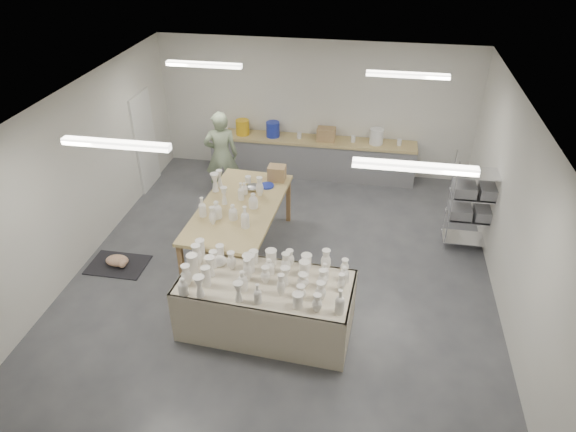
% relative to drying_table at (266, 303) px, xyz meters
% --- Properties ---
extents(room, '(8.00, 8.02, 3.00)m').
position_rel_drying_table_xyz_m(room, '(-0.10, 1.42, 1.57)').
color(room, '#424449').
rests_on(room, ground).
extents(back_counter, '(4.60, 0.60, 1.24)m').
position_rel_drying_table_xyz_m(back_counter, '(0.00, 5.02, 0.00)').
color(back_counter, tan).
rests_on(back_counter, ground).
extents(wire_shelf, '(0.88, 0.48, 1.80)m').
position_rel_drying_table_xyz_m(wire_shelf, '(3.21, 2.74, 0.43)').
color(wire_shelf, silver).
rests_on(wire_shelf, ground).
extents(drying_table, '(2.56, 1.33, 1.25)m').
position_rel_drying_table_xyz_m(drying_table, '(0.00, 0.00, 0.00)').
color(drying_table, olive).
rests_on(drying_table, ground).
extents(work_table, '(1.45, 2.70, 1.37)m').
position_rel_drying_table_xyz_m(work_table, '(-0.83, 1.87, 0.50)').
color(work_table, tan).
rests_on(work_table, ground).
extents(rug, '(1.00, 0.70, 0.02)m').
position_rel_drying_table_xyz_m(rug, '(-2.89, 1.04, -0.47)').
color(rug, black).
rests_on(rug, ground).
extents(cat, '(0.49, 0.42, 0.18)m').
position_rel_drying_table_xyz_m(cat, '(-2.87, 1.03, -0.37)').
color(cat, white).
rests_on(cat, rug).
extents(potter, '(0.80, 0.64, 1.91)m').
position_rel_drying_table_xyz_m(potter, '(-1.72, 3.74, 0.47)').
color(potter, gray).
rests_on(potter, ground).
extents(red_stool, '(0.38, 0.38, 0.30)m').
position_rel_drying_table_xyz_m(red_stool, '(-1.72, 4.01, -0.22)').
color(red_stool, maroon).
rests_on(red_stool, ground).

